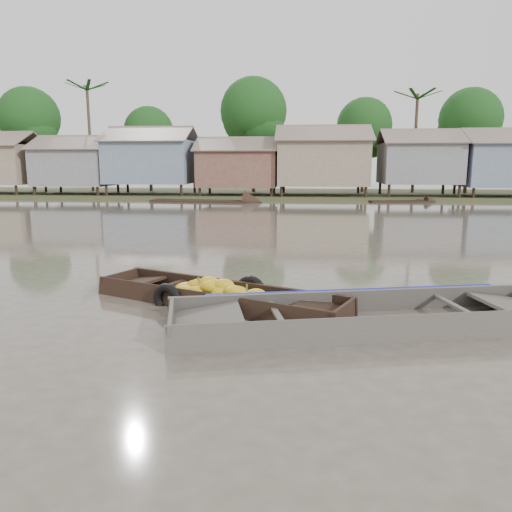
{
  "coord_description": "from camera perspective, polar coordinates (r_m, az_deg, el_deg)",
  "views": [
    {
      "loc": [
        0.95,
        -8.49,
        2.69
      ],
      "look_at": [
        0.05,
        1.49,
        0.8
      ],
      "focal_mm": 35.0,
      "sensor_mm": 36.0,
      "label": 1
    }
  ],
  "objects": [
    {
      "name": "ground",
      "position": [
        8.95,
        -1.17,
        -6.8
      ],
      "size": [
        120.0,
        120.0,
        0.0
      ],
      "primitive_type": "plane",
      "color": "#4A4439",
      "rests_on": "ground"
    },
    {
      "name": "riverbank",
      "position": [
        40.41,
        8.25,
        11.11
      ],
      "size": [
        120.0,
        12.47,
        10.22
      ],
      "color": "#384723",
      "rests_on": "ground"
    },
    {
      "name": "banana_boat",
      "position": [
        9.68,
        -4.71,
        -4.65
      ],
      "size": [
        5.22,
        3.26,
        0.73
      ],
      "rotation": [
        0.0,
        0.0,
        -0.42
      ],
      "color": "black",
      "rests_on": "ground"
    },
    {
      "name": "viewer_boat",
      "position": [
        8.63,
        12.83,
        -7.45
      ],
      "size": [
        6.89,
        3.21,
        0.54
      ],
      "rotation": [
        0.0,
        0.0,
        0.23
      ],
      "color": "#423C38",
      "rests_on": "ground"
    },
    {
      "name": "distant_boats",
      "position": [
        34.2,
        25.52,
        5.05
      ],
      "size": [
        36.83,
        14.35,
        0.35
      ],
      "color": "black",
      "rests_on": "ground"
    }
  ]
}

